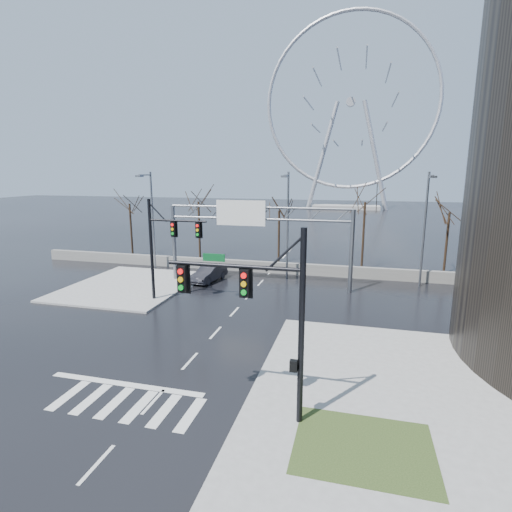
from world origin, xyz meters
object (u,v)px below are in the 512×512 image
(signal_mast_near, at_px, (267,307))
(ferris_wheel, at_px, (350,109))
(signal_mast_far, at_px, (164,241))
(car, at_px, (209,273))
(sign_gantry, at_px, (254,228))

(signal_mast_near, height_order, ferris_wheel, ferris_wheel)
(signal_mast_near, bearing_deg, ferris_wheel, 90.08)
(signal_mast_near, xyz_separation_m, ferris_wheel, (-0.14, 99.04, 21.26))
(ferris_wheel, bearing_deg, signal_mast_far, -97.20)
(signal_mast_near, bearing_deg, signal_mast_far, 130.26)
(signal_mast_far, xyz_separation_m, car, (1.07, 6.45, -4.09))
(sign_gantry, bearing_deg, signal_mast_far, -132.47)
(signal_mast_far, height_order, sign_gantry, signal_mast_far)
(ferris_wheel, bearing_deg, car, -97.02)
(sign_gantry, bearing_deg, signal_mast_near, -73.81)
(car, bearing_deg, ferris_wheel, 93.04)
(ferris_wheel, xyz_separation_m, car, (-9.80, -79.58, -25.39))
(signal_mast_far, xyz_separation_m, ferris_wheel, (10.87, 86.04, 21.30))
(signal_mast_far, bearing_deg, sign_gantry, 47.53)
(car, bearing_deg, signal_mast_near, -52.87)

